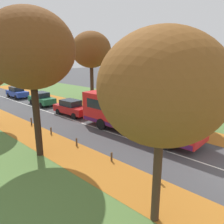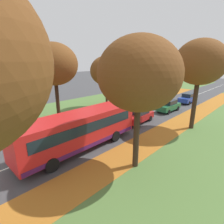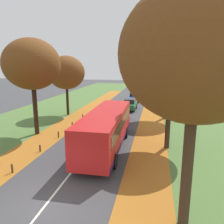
{
  "view_description": "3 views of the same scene",
  "coord_description": "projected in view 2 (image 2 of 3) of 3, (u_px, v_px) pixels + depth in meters",
  "views": [
    {
      "loc": [
        -12.21,
        -2.41,
        6.25
      ],
      "look_at": [
        0.8,
        9.86,
        1.49
      ],
      "focal_mm": 35.0,
      "sensor_mm": 36.0,
      "label": 1
    },
    {
      "loc": [
        12.06,
        -0.03,
        6.95
      ],
      "look_at": [
        0.26,
        12.25,
        1.87
      ],
      "focal_mm": 28.0,
      "sensor_mm": 36.0,
      "label": 2
    },
    {
      "loc": [
        4.9,
        -8.38,
        6.58
      ],
      "look_at": [
        0.98,
        11.21,
        2.13
      ],
      "focal_mm": 35.0,
      "sensor_mm": 36.0,
      "label": 3
    }
  ],
  "objects": [
    {
      "name": "bollard_fourth",
      "position": [
        66.0,
        125.0,
        18.63
      ],
      "size": [
        0.12,
        0.12,
        0.58
      ],
      "primitive_type": "cylinder",
      "color": "#4C3823",
      "rests_on": "ground"
    },
    {
      "name": "bollard_sixth",
      "position": [
        110.0,
        112.0,
        23.18
      ],
      "size": [
        0.12,
        0.12,
        0.68
      ],
      "primitive_type": "cylinder",
      "color": "#4C3823",
      "rests_on": "ground"
    },
    {
      "name": "tree_left_near",
      "position": [
        54.0,
        64.0,
        18.91
      ],
      "size": [
        5.09,
        5.09,
        8.81
      ],
      "color": "black",
      "rests_on": "ground"
    },
    {
      "name": "car_red_lead",
      "position": [
        139.0,
        116.0,
        20.11
      ],
      "size": [
        1.94,
        4.28,
        1.62
      ],
      "color": "#B21919",
      "rests_on": "ground"
    },
    {
      "name": "car_blue_third_in_line",
      "position": [
        188.0,
        98.0,
        29.35
      ],
      "size": [
        1.81,
        4.21,
        1.62
      ],
      "color": "#233D9E",
      "rests_on": "ground"
    },
    {
      "name": "car_green_following",
      "position": [
        168.0,
        106.0,
        24.49
      ],
      "size": [
        1.89,
        4.25,
        1.62
      ],
      "color": "#1E6038",
      "rests_on": "ground"
    },
    {
      "name": "leaf_litter_right",
      "position": [
        158.0,
        136.0,
        16.63
      ],
      "size": [
        2.8,
        60.0,
        0.0
      ],
      "primitive_type": "cube",
      "color": "#B26B23",
      "rests_on": "grass_verge_right"
    },
    {
      "name": "bollard_third",
      "position": [
        35.0,
        134.0,
        16.3
      ],
      "size": [
        0.12,
        0.12,
        0.57
      ],
      "primitive_type": "cylinder",
      "color": "#4C3823",
      "rests_on": "ground"
    },
    {
      "name": "road_centre_line",
      "position": [
        150.0,
        113.0,
        23.83
      ],
      "size": [
        0.12,
        80.0,
        0.01
      ],
      "primitive_type": "cube",
      "color": "silver",
      "rests_on": "ground"
    },
    {
      "name": "bollard_fifth",
      "position": [
        90.0,
        118.0,
        20.92
      ],
      "size": [
        0.12,
        0.12,
        0.57
      ],
      "primitive_type": "cylinder",
      "color": "#4C3823",
      "rests_on": "ground"
    },
    {
      "name": "tree_right_mid",
      "position": [
        200.0,
        63.0,
        16.72
      ],
      "size": [
        4.85,
        4.85,
        8.94
      ],
      "color": "#382619",
      "rests_on": "ground"
    },
    {
      "name": "tree_right_near",
      "position": [
        139.0,
        75.0,
        10.25
      ],
      "size": [
        4.98,
        4.98,
        8.4
      ],
      "color": "#382619",
      "rests_on": "ground"
    },
    {
      "name": "bus",
      "position": [
        80.0,
        129.0,
        13.88
      ],
      "size": [
        2.77,
        10.43,
        2.98
      ],
      "color": "red",
      "rests_on": "ground"
    },
    {
      "name": "leaf_litter_left",
      "position": [
        94.0,
        116.0,
        22.74
      ],
      "size": [
        2.8,
        60.0,
        0.0
      ],
      "primitive_type": "cube",
      "color": "#B26B23",
      "rests_on": "grass_verge_left"
    },
    {
      "name": "tree_left_mid",
      "position": [
        106.0,
        71.0,
        24.97
      ],
      "size": [
        4.67,
        4.67,
        7.56
      ],
      "color": "black",
      "rests_on": "ground"
    },
    {
      "name": "grass_verge_left",
      "position": [
        104.0,
        102.0,
        29.94
      ],
      "size": [
        12.0,
        90.0,
        0.01
      ],
      "primitive_type": "cube",
      "color": "#517538",
      "rests_on": "ground"
    }
  ]
}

